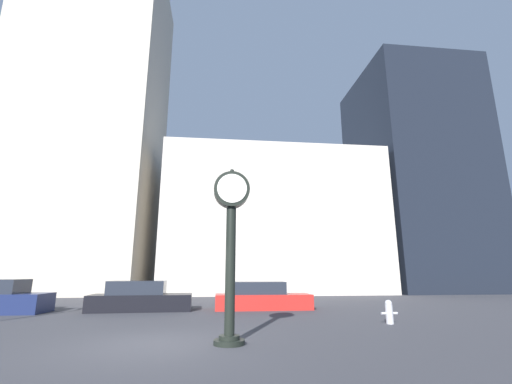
{
  "coord_description": "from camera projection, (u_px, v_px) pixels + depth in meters",
  "views": [
    {
      "loc": [
        1.47,
        -9.43,
        1.73
      ],
      "look_at": [
        3.76,
        10.8,
        6.59
      ],
      "focal_mm": 24.0,
      "sensor_mm": 36.0,
      "label": 1
    }
  ],
  "objects": [
    {
      "name": "ground_plane",
      "position": [
        155.0,
        345.0,
        8.55
      ],
      "size": [
        200.0,
        200.0,
        0.0
      ],
      "primitive_type": "plane",
      "color": "#38383D"
    },
    {
      "name": "building_tall_tower",
      "position": [
        93.0,
        120.0,
        34.41
      ],
      "size": [
        12.67,
        12.0,
        33.6
      ],
      "color": "#BCB29E",
      "rests_on": "ground_plane"
    },
    {
      "name": "building_storefront_row",
      "position": [
        270.0,
        225.0,
        33.97
      ],
      "size": [
        19.72,
        12.0,
        12.88
      ],
      "color": "beige",
      "rests_on": "ground_plane"
    },
    {
      "name": "building_glass_modern",
      "position": [
        414.0,
        178.0,
        36.94
      ],
      "size": [
        10.91,
        12.0,
        23.54
      ],
      "color": "black",
      "rests_on": "ground_plane"
    },
    {
      "name": "street_clock",
      "position": [
        231.0,
        231.0,
        9.2
      ],
      "size": [
        0.98,
        0.79,
        4.59
      ],
      "color": "black",
      "rests_on": "ground_plane"
    },
    {
      "name": "car_black",
      "position": [
        140.0,
        298.0,
        16.4
      ],
      "size": [
        4.79,
        2.11,
        1.39
      ],
      "rotation": [
        0.0,
        0.0,
        0.05
      ],
      "color": "black",
      "rests_on": "ground_plane"
    },
    {
      "name": "car_red",
      "position": [
        262.0,
        298.0,
        17.09
      ],
      "size": [
        4.75,
        1.74,
        1.33
      ],
      "rotation": [
        0.0,
        0.0,
        0.0
      ],
      "color": "red",
      "rests_on": "ground_plane"
    },
    {
      "name": "fire_hydrant_near",
      "position": [
        389.0,
        312.0,
        12.12
      ],
      "size": [
        0.59,
        0.26,
        0.81
      ],
      "color": "#B7B7BC",
      "rests_on": "ground_plane"
    }
  ]
}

